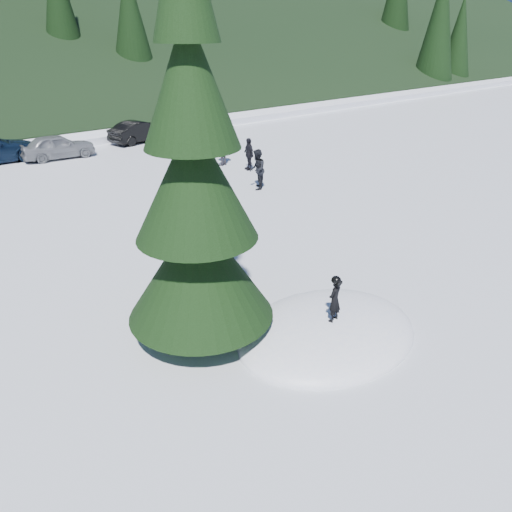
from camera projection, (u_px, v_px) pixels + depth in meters
ground at (327, 334)px, 11.40m from camera, size 200.00×200.00×0.00m
snow_mound at (327, 334)px, 11.40m from camera, size 4.48×3.52×0.96m
spruce_tall at (195, 196)px, 9.99m from camera, size 3.20×3.20×8.60m
spruce_short at (201, 222)px, 12.06m from camera, size 2.20×2.20×5.37m
child_skier at (335, 300)px, 10.84m from camera, size 0.42×0.32×1.02m
adult_0 at (257, 170)px, 21.08m from camera, size 1.04×1.04×1.70m
adult_1 at (249, 154)px, 23.96m from camera, size 0.57×0.96×1.53m
adult_2 at (222, 146)px, 24.68m from camera, size 1.34×0.95×1.87m
car_4 at (58, 146)px, 26.06m from camera, size 3.82×1.81×1.26m
car_5 at (140, 131)px, 29.75m from camera, size 4.02×2.09×1.26m
car_6 at (193, 119)px, 32.92m from camera, size 5.58×3.16×1.47m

